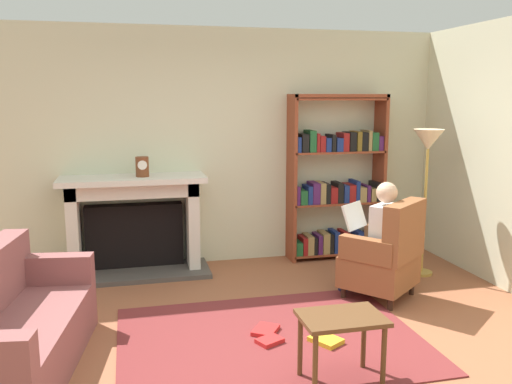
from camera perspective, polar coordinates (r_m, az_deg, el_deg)
ground at (r=4.25m, az=2.57°, el=-16.98°), size 14.00×14.00×0.00m
back_wall at (r=6.30m, az=-3.76°, el=4.74°), size 5.60×0.10×2.70m
side_wall_right at (r=6.16m, az=23.67°, el=3.79°), size 0.10×5.20×2.70m
area_rug at (r=4.51m, az=1.48°, el=-15.24°), size 2.40×1.80×0.01m
fireplace at (r=6.09m, az=-12.73°, el=-3.05°), size 1.58×0.64×1.09m
mantel_clock at (r=5.88m, az=-11.92°, el=2.63°), size 0.14×0.14×0.21m
bookshelf at (r=6.52m, az=8.52°, el=0.93°), size 1.16×0.32×1.96m
armchair_reading at (r=5.36m, az=13.55°, el=-6.57°), size 0.89×0.88×0.97m
seated_reader at (r=5.35m, az=12.49°, el=-4.36°), size 0.57×0.59×1.14m
sofa_floral at (r=4.23m, az=-24.47°, el=-13.29°), size 0.96×1.79×0.85m
side_table at (r=3.77m, az=9.02°, el=-13.89°), size 0.56×0.39×0.49m
scattered_books at (r=4.50m, az=3.62°, el=-14.99°), size 0.70×0.59×0.04m
floor_lamp at (r=6.02m, az=17.68°, el=3.99°), size 0.32×0.32×1.59m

